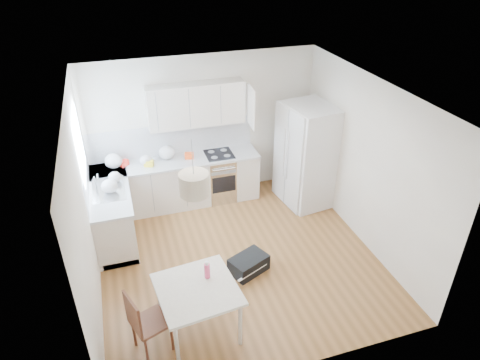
# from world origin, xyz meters

# --- Properties ---
(floor) EXTENTS (4.20, 4.20, 0.00)m
(floor) POSITION_xyz_m (0.00, 0.00, 0.00)
(floor) COLOR brown
(floor) RESTS_ON ground
(ceiling) EXTENTS (4.20, 4.20, 0.00)m
(ceiling) POSITION_xyz_m (0.00, 0.00, 2.70)
(ceiling) COLOR white
(ceiling) RESTS_ON wall_back
(wall_back) EXTENTS (4.20, 0.00, 4.20)m
(wall_back) POSITION_xyz_m (0.00, 2.10, 1.35)
(wall_back) COLOR silver
(wall_back) RESTS_ON floor
(wall_left) EXTENTS (0.00, 4.20, 4.20)m
(wall_left) POSITION_xyz_m (-2.10, 0.00, 1.35)
(wall_left) COLOR silver
(wall_left) RESTS_ON floor
(wall_right) EXTENTS (0.00, 4.20, 4.20)m
(wall_right) POSITION_xyz_m (2.10, 0.00, 1.35)
(wall_right) COLOR silver
(wall_right) RESTS_ON floor
(window_glassblock) EXTENTS (0.02, 1.00, 1.00)m
(window_glassblock) POSITION_xyz_m (-2.09, 1.15, 1.75)
(window_glassblock) COLOR #BFE0F9
(window_glassblock) RESTS_ON wall_left
(cabinets_back) EXTENTS (3.00, 0.60, 0.88)m
(cabinets_back) POSITION_xyz_m (-0.60, 1.80, 0.44)
(cabinets_back) COLOR silver
(cabinets_back) RESTS_ON floor
(cabinets_left) EXTENTS (0.60, 1.80, 0.88)m
(cabinets_left) POSITION_xyz_m (-1.80, 1.20, 0.44)
(cabinets_left) COLOR silver
(cabinets_left) RESTS_ON floor
(counter_back) EXTENTS (3.02, 0.64, 0.04)m
(counter_back) POSITION_xyz_m (-0.60, 1.80, 0.90)
(counter_back) COLOR silver
(counter_back) RESTS_ON cabinets_back
(counter_left) EXTENTS (0.64, 1.82, 0.04)m
(counter_left) POSITION_xyz_m (-1.80, 1.20, 0.90)
(counter_left) COLOR silver
(counter_left) RESTS_ON cabinets_left
(backsplash_back) EXTENTS (3.00, 0.01, 0.58)m
(backsplash_back) POSITION_xyz_m (-0.60, 2.09, 1.21)
(backsplash_back) COLOR white
(backsplash_back) RESTS_ON wall_back
(backsplash_left) EXTENTS (0.01, 1.80, 0.58)m
(backsplash_left) POSITION_xyz_m (-2.09, 1.20, 1.21)
(backsplash_left) COLOR white
(backsplash_left) RESTS_ON wall_left
(upper_cabinets) EXTENTS (1.70, 0.32, 0.75)m
(upper_cabinets) POSITION_xyz_m (-0.15, 1.94, 1.88)
(upper_cabinets) COLOR silver
(upper_cabinets) RESTS_ON wall_back
(range_oven) EXTENTS (0.50, 0.61, 0.88)m
(range_oven) POSITION_xyz_m (0.20, 1.80, 0.44)
(range_oven) COLOR silver
(range_oven) RESTS_ON floor
(sink) EXTENTS (0.50, 0.80, 0.16)m
(sink) POSITION_xyz_m (-1.80, 1.15, 0.92)
(sink) COLOR silver
(sink) RESTS_ON counter_left
(refrigerator) EXTENTS (1.02, 1.06, 1.90)m
(refrigerator) POSITION_xyz_m (1.71, 1.22, 0.95)
(refrigerator) COLOR white
(refrigerator) RESTS_ON floor
(dining_table) EXTENTS (1.04, 1.04, 0.75)m
(dining_table) POSITION_xyz_m (-0.90, -1.23, 0.67)
(dining_table) COLOR beige
(dining_table) RESTS_ON floor
(dining_chair) EXTENTS (0.51, 0.51, 0.94)m
(dining_chair) POSITION_xyz_m (-1.50, -1.31, 0.47)
(dining_chair) COLOR #4B2616
(dining_chair) RESTS_ON floor
(drink_bottle) EXTENTS (0.08, 0.08, 0.25)m
(drink_bottle) POSITION_xyz_m (-0.73, -1.08, 0.87)
(drink_bottle) COLOR #E94071
(drink_bottle) RESTS_ON dining_table
(gym_bag) EXTENTS (0.66, 0.56, 0.26)m
(gym_bag) POSITION_xyz_m (0.06, -0.35, 0.13)
(gym_bag) COLOR black
(gym_bag) RESTS_ON floor
(pendant_lamp) EXTENTS (0.35, 0.35, 0.25)m
(pendant_lamp) POSITION_xyz_m (-0.84, -1.17, 2.18)
(pendant_lamp) COLOR beige
(pendant_lamp) RESTS_ON ceiling
(grocery_bag_a) EXTENTS (0.30, 0.25, 0.27)m
(grocery_bag_a) POSITION_xyz_m (-1.67, 1.86, 1.05)
(grocery_bag_a) COLOR white
(grocery_bag_a) RESTS_ON counter_back
(grocery_bag_b) EXTENTS (0.21, 0.18, 0.19)m
(grocery_bag_b) POSITION_xyz_m (-1.13, 1.79, 1.01)
(grocery_bag_b) COLOR white
(grocery_bag_b) RESTS_ON counter_back
(grocery_bag_c) EXTENTS (0.28, 0.24, 0.26)m
(grocery_bag_c) POSITION_xyz_m (-0.74, 1.91, 1.05)
(grocery_bag_c) COLOR white
(grocery_bag_c) RESTS_ON counter_back
(grocery_bag_d) EXTENTS (0.20, 0.17, 0.18)m
(grocery_bag_d) POSITION_xyz_m (-1.68, 1.36, 1.01)
(grocery_bag_d) COLOR white
(grocery_bag_d) RESTS_ON counter_back
(grocery_bag_e) EXTENTS (0.25, 0.22, 0.23)m
(grocery_bag_e) POSITION_xyz_m (-1.78, 1.05, 1.03)
(grocery_bag_e) COLOR white
(grocery_bag_e) RESTS_ON counter_left
(snack_orange) EXTENTS (0.18, 0.14, 0.11)m
(snack_orange) POSITION_xyz_m (-0.36, 1.81, 0.97)
(snack_orange) COLOR #D14012
(snack_orange) RESTS_ON counter_back
(snack_yellow) EXTENTS (0.18, 0.15, 0.11)m
(snack_yellow) POSITION_xyz_m (-1.08, 1.74, 0.97)
(snack_yellow) COLOR yellow
(snack_yellow) RESTS_ON counter_back
(snack_red) EXTENTS (0.17, 0.17, 0.10)m
(snack_red) POSITION_xyz_m (-1.50, 1.88, 0.97)
(snack_red) COLOR red
(snack_red) RESTS_ON counter_back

